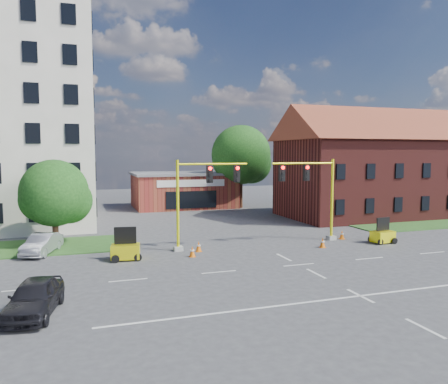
{
  "coord_description": "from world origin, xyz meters",
  "views": [
    {
      "loc": [
        -12.32,
        -22.79,
        6.61
      ],
      "look_at": [
        -1.36,
        10.0,
        3.57
      ],
      "focal_mm": 35.0,
      "sensor_mm": 36.0,
      "label": 1
    }
  ],
  "objects_px": {
    "trailer_west": "(126,250)",
    "sedan_dark": "(35,297)",
    "trailer_east": "(383,235)",
    "signal_mast_east": "(313,190)",
    "pickup_white": "(345,215)",
    "signal_mast_west": "(201,193)"
  },
  "relations": [
    {
      "from": "signal_mast_east",
      "to": "pickup_white",
      "type": "height_order",
      "value": "signal_mast_east"
    },
    {
      "from": "trailer_west",
      "to": "trailer_east",
      "type": "distance_m",
      "value": 18.64
    },
    {
      "from": "trailer_east",
      "to": "pickup_white",
      "type": "relative_size",
      "value": 0.33
    },
    {
      "from": "signal_mast_east",
      "to": "trailer_west",
      "type": "relative_size",
      "value": 3.13
    },
    {
      "from": "signal_mast_west",
      "to": "signal_mast_east",
      "type": "distance_m",
      "value": 8.71
    },
    {
      "from": "trailer_west",
      "to": "trailer_east",
      "type": "height_order",
      "value": "trailer_west"
    },
    {
      "from": "signal_mast_west",
      "to": "pickup_white",
      "type": "xyz_separation_m",
      "value": [
        16.2,
        6.9,
        -3.15
      ]
    },
    {
      "from": "trailer_west",
      "to": "pickup_white",
      "type": "xyz_separation_m",
      "value": [
        21.51,
        8.36,
        0.15
      ]
    },
    {
      "from": "signal_mast_east",
      "to": "trailer_west",
      "type": "xyz_separation_m",
      "value": [
        -14.02,
        -1.46,
        -3.3
      ]
    },
    {
      "from": "trailer_east",
      "to": "sedan_dark",
      "type": "bearing_deg",
      "value": -171.37
    },
    {
      "from": "trailer_east",
      "to": "pickup_white",
      "type": "xyz_separation_m",
      "value": [
        2.88,
        9.15,
        0.2
      ]
    },
    {
      "from": "pickup_white",
      "to": "sedan_dark",
      "type": "relative_size",
      "value": 1.28
    },
    {
      "from": "trailer_west",
      "to": "sedan_dark",
      "type": "relative_size",
      "value": 0.46
    },
    {
      "from": "sedan_dark",
      "to": "trailer_east",
      "type": "bearing_deg",
      "value": 28.42
    },
    {
      "from": "trailer_east",
      "to": "sedan_dark",
      "type": "xyz_separation_m",
      "value": [
        -23.13,
        -7.51,
        0.17
      ]
    },
    {
      "from": "pickup_white",
      "to": "sedan_dark",
      "type": "height_order",
      "value": "pickup_white"
    },
    {
      "from": "signal_mast_east",
      "to": "pickup_white",
      "type": "xyz_separation_m",
      "value": [
        7.49,
        6.9,
        -3.15
      ]
    },
    {
      "from": "trailer_west",
      "to": "sedan_dark",
      "type": "xyz_separation_m",
      "value": [
        -4.51,
        -8.29,
        0.12
      ]
    },
    {
      "from": "signal_mast_east",
      "to": "sedan_dark",
      "type": "height_order",
      "value": "signal_mast_east"
    },
    {
      "from": "signal_mast_west",
      "to": "sedan_dark",
      "type": "xyz_separation_m",
      "value": [
        -9.82,
        -9.75,
        -3.18
      ]
    },
    {
      "from": "signal_mast_west",
      "to": "sedan_dark",
      "type": "bearing_deg",
      "value": -135.19
    },
    {
      "from": "signal_mast_east",
      "to": "trailer_east",
      "type": "bearing_deg",
      "value": -26.01
    }
  ]
}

